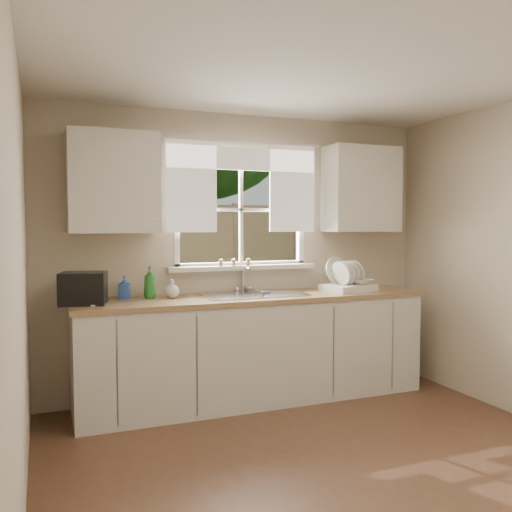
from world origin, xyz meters
name	(u,v)px	position (x,y,z in m)	size (l,w,h in m)	color
ground	(361,487)	(0.00, 0.00, 0.00)	(4.00, 4.00, 0.00)	brown
room_walls	(371,275)	(0.00, -0.07, 1.24)	(3.62, 4.02, 2.50)	beige
ceiling	(367,47)	(0.00, 0.00, 2.50)	(3.60, 4.00, 0.02)	silver
window	(242,228)	(0.00, 2.00, 1.49)	(1.38, 0.16, 1.06)	white
curtains	(244,178)	(0.00, 1.95, 1.93)	(1.50, 0.03, 0.81)	white
base_cabinets	(255,350)	(0.00, 1.68, 0.43)	(3.00, 0.62, 0.87)	silver
countertop	(255,298)	(0.00, 1.68, 0.89)	(3.04, 0.65, 0.04)	#9F7B4F
upper_cabinet_left	(113,183)	(-1.15, 1.82, 1.85)	(0.70, 0.33, 0.80)	silver
upper_cabinet_right	(361,189)	(1.15, 1.82, 1.85)	(0.70, 0.33, 0.80)	silver
wall_outlet	(328,270)	(0.88, 1.99, 1.08)	(0.08, 0.01, 0.12)	beige
sill_jars	(234,262)	(-0.09, 1.94, 1.18)	(0.30, 0.04, 0.06)	brown
backyard	(159,128)	(0.58, 8.42, 3.46)	(20.00, 10.00, 6.13)	#335421
sink	(253,303)	(0.00, 1.71, 0.84)	(0.88, 0.52, 0.40)	#B7B7BC
dish_rack	(347,283)	(0.91, 1.67, 0.98)	(0.50, 0.42, 0.31)	white
bowl	(362,282)	(1.03, 1.62, 0.99)	(0.19, 0.19, 0.05)	silver
soap_bottle_a	(150,282)	(-0.87, 1.82, 1.04)	(0.10, 0.10, 0.27)	#287C2E
soap_bottle_b	(125,287)	(-1.07, 1.86, 1.01)	(0.09, 0.09, 0.19)	#315BB9
soap_bottle_c	(172,289)	(-0.70, 1.78, 0.99)	(0.12, 0.12, 0.15)	#EDE8C3
saucer	(94,304)	(-1.33, 1.62, 0.92)	(0.16, 0.16, 0.01)	beige
cup	(89,300)	(-1.37, 1.61, 0.95)	(0.11, 0.11, 0.09)	white
black_appliance	(83,288)	(-1.40, 1.70, 1.03)	(0.33, 0.29, 0.24)	black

